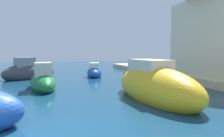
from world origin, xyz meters
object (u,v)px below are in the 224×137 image
object	(u,v)px
moored_boat_0	(154,86)
moored_boat_3	(94,72)
moored_boat_4	(141,74)
moored_boat_5	(29,72)
moored_boat_1	(43,81)

from	to	relation	value
moored_boat_0	moored_boat_3	world-z (taller)	moored_boat_0
moored_boat_4	moored_boat_5	distance (m)	9.35
moored_boat_1	moored_boat_5	bearing A→B (deg)	7.27
moored_boat_1	moored_boat_5	world-z (taller)	moored_boat_5
moored_boat_3	moored_boat_4	world-z (taller)	moored_boat_4
moored_boat_1	moored_boat_4	size ratio (longest dim) A/B	1.26
moored_boat_0	moored_boat_3	xyz separation A→B (m)	(-0.65, 9.15, -0.23)
moored_boat_3	moored_boat_4	distance (m)	4.26
moored_boat_0	moored_boat_4	xyz separation A→B (m)	(2.67, 6.48, -0.25)
moored_boat_0	moored_boat_4	size ratio (longest dim) A/B	1.82
moored_boat_4	moored_boat_0	bearing A→B (deg)	-78.49
moored_boat_0	moored_boat_5	bearing A→B (deg)	-150.11
moored_boat_3	moored_boat_4	xyz separation A→B (m)	(3.32, -2.67, -0.02)
moored_boat_0	moored_boat_1	distance (m)	6.69
moored_boat_0	moored_boat_1	size ratio (longest dim) A/B	1.45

